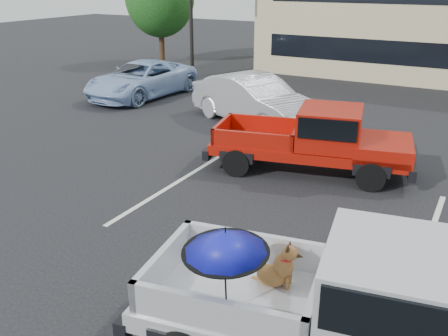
{
  "coord_description": "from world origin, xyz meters",
  "views": [
    {
      "loc": [
        3.65,
        -7.39,
        4.9
      ],
      "look_at": [
        -0.83,
        0.72,
        1.3
      ],
      "focal_mm": 40.0,
      "sensor_mm": 36.0,
      "label": 1
    }
  ],
  "objects_px": {
    "red_pickup": "(323,138)",
    "silver_sedan": "(254,100)",
    "silver_pickup": "(370,304)",
    "blue_suv": "(142,79)"
  },
  "relations": [
    {
      "from": "silver_pickup",
      "to": "blue_suv",
      "type": "xyz_separation_m",
      "value": [
        -12.34,
        11.31,
        -0.31
      ]
    },
    {
      "from": "silver_pickup",
      "to": "red_pickup",
      "type": "relative_size",
      "value": 1.06
    },
    {
      "from": "silver_pickup",
      "to": "silver_sedan",
      "type": "bearing_deg",
      "value": 113.45
    },
    {
      "from": "red_pickup",
      "to": "silver_sedan",
      "type": "xyz_separation_m",
      "value": [
        -3.57,
        3.33,
        -0.11
      ]
    },
    {
      "from": "red_pickup",
      "to": "silver_sedan",
      "type": "relative_size",
      "value": 1.09
    },
    {
      "from": "silver_pickup",
      "to": "blue_suv",
      "type": "height_order",
      "value": "silver_pickup"
    },
    {
      "from": "silver_pickup",
      "to": "red_pickup",
      "type": "xyz_separation_m",
      "value": [
        -2.79,
        6.57,
        -0.1
      ]
    },
    {
      "from": "red_pickup",
      "to": "silver_pickup",
      "type": "bearing_deg",
      "value": -79.31
    },
    {
      "from": "blue_suv",
      "to": "red_pickup",
      "type": "bearing_deg",
      "value": -22.77
    },
    {
      "from": "silver_pickup",
      "to": "silver_sedan",
      "type": "xyz_separation_m",
      "value": [
        -6.36,
        9.9,
        -0.21
      ]
    }
  ]
}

